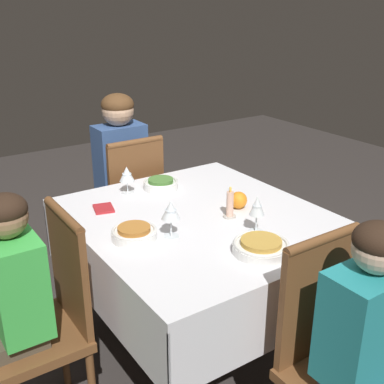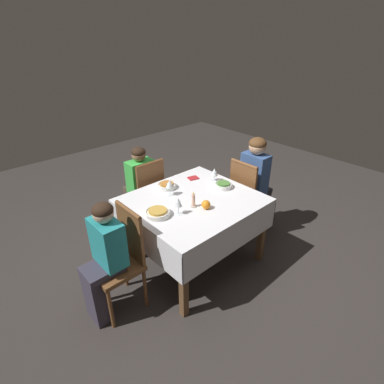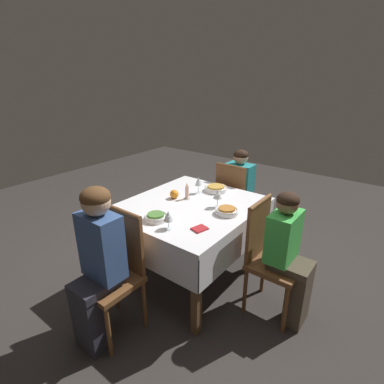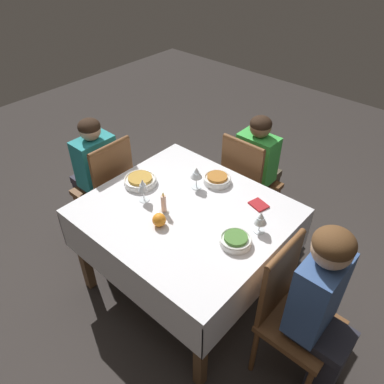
% 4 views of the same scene
% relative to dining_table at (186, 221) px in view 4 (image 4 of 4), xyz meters
% --- Properties ---
extents(ground_plane, '(8.00, 8.00, 0.00)m').
position_rel_dining_table_xyz_m(ground_plane, '(0.00, 0.00, -0.65)').
color(ground_plane, '#332D2B').
extents(dining_table, '(1.22, 1.09, 0.75)m').
position_rel_dining_table_xyz_m(dining_table, '(0.00, 0.00, 0.00)').
color(dining_table, silver).
rests_on(dining_table, ground_plane).
extents(chair_west, '(0.39, 0.39, 0.95)m').
position_rel_dining_table_xyz_m(chair_west, '(-0.82, 0.04, -0.13)').
color(chair_west, brown).
rests_on(chair_west, ground_plane).
extents(chair_south, '(0.39, 0.39, 0.95)m').
position_rel_dining_table_xyz_m(chair_south, '(0.03, -0.76, -0.13)').
color(chair_south, brown).
rests_on(chair_south, ground_plane).
extents(chair_east, '(0.39, 0.39, 0.95)m').
position_rel_dining_table_xyz_m(chair_east, '(0.82, 0.01, -0.13)').
color(chair_east, brown).
rests_on(chair_east, ground_plane).
extents(person_adult_denim, '(0.34, 0.30, 1.18)m').
position_rel_dining_table_xyz_m(person_adult_denim, '(-0.97, 0.04, 0.02)').
color(person_adult_denim, '#282833').
rests_on(person_adult_denim, ground_plane).
extents(person_child_green, '(0.30, 0.33, 1.06)m').
position_rel_dining_table_xyz_m(person_child_green, '(0.03, -0.92, -0.07)').
color(person_child_green, '#4C4233').
rests_on(person_child_green, ground_plane).
extents(person_child_teal, '(0.33, 0.30, 1.07)m').
position_rel_dining_table_xyz_m(person_child_teal, '(0.98, 0.01, -0.06)').
color(person_child_teal, '#383342').
rests_on(person_child_teal, ground_plane).
extents(bowl_west, '(0.19, 0.19, 0.06)m').
position_rel_dining_table_xyz_m(bowl_west, '(-0.41, 0.03, 0.12)').
color(bowl_west, white).
rests_on(bowl_west, dining_table).
extents(wine_glass_west, '(0.08, 0.08, 0.14)m').
position_rel_dining_table_xyz_m(wine_glass_west, '(-0.45, -0.15, 0.20)').
color(wine_glass_west, white).
rests_on(wine_glass_west, dining_table).
extents(bowl_south, '(0.19, 0.19, 0.06)m').
position_rel_dining_table_xyz_m(bowl_south, '(0.03, -0.36, 0.12)').
color(bowl_south, white).
rests_on(bowl_south, dining_table).
extents(wine_glass_south, '(0.08, 0.08, 0.16)m').
position_rel_dining_table_xyz_m(wine_glass_south, '(0.10, -0.22, 0.21)').
color(wine_glass_south, white).
rests_on(wine_glass_south, dining_table).
extents(bowl_east, '(0.23, 0.23, 0.06)m').
position_rel_dining_table_xyz_m(bowl_east, '(0.42, 0.00, 0.12)').
color(bowl_east, white).
rests_on(bowl_east, dining_table).
extents(wine_glass_east, '(0.07, 0.07, 0.17)m').
position_rel_dining_table_xyz_m(wine_glass_east, '(0.27, 0.11, 0.21)').
color(wine_glass_east, white).
rests_on(wine_glass_east, dining_table).
extents(candle_centerpiece, '(0.06, 0.06, 0.15)m').
position_rel_dining_table_xyz_m(candle_centerpiece, '(0.09, 0.10, 0.15)').
color(candle_centerpiece, beige).
rests_on(candle_centerpiece, dining_table).
extents(orange_fruit, '(0.08, 0.08, 0.08)m').
position_rel_dining_table_xyz_m(orange_fruit, '(0.03, 0.21, 0.14)').
color(orange_fruit, orange).
rests_on(orange_fruit, dining_table).
extents(napkin_red_folded, '(0.13, 0.11, 0.01)m').
position_rel_dining_table_xyz_m(napkin_red_folded, '(-0.32, -0.34, 0.10)').
color(napkin_red_folded, '#AD2328').
rests_on(napkin_red_folded, dining_table).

